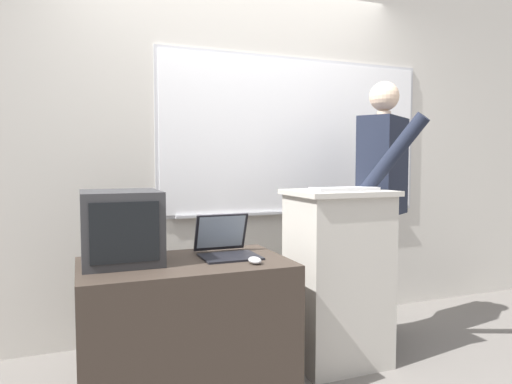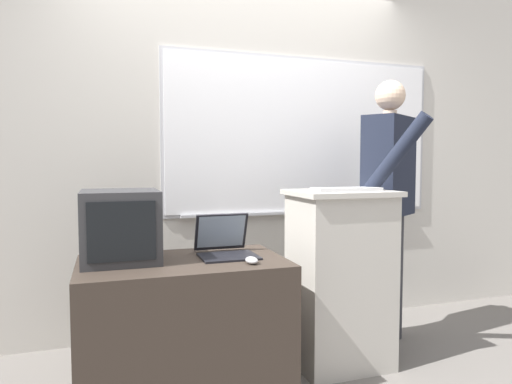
{
  "view_description": "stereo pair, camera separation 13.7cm",
  "coord_description": "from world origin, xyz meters",
  "px_view_note": "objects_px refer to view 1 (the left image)",
  "views": [
    {
      "loc": [
        -1.08,
        -2.05,
        1.22
      ],
      "look_at": [
        -0.14,
        0.33,
        1.06
      ],
      "focal_mm": 32.0,
      "sensor_mm": 36.0,
      "label": 1
    },
    {
      "loc": [
        -0.95,
        -2.1,
        1.22
      ],
      "look_at": [
        -0.14,
        0.33,
        1.06
      ],
      "focal_mm": 32.0,
      "sensor_mm": 36.0,
      "label": 2
    }
  ],
  "objects_px": {
    "crt_monitor": "(121,227)",
    "lectern_podium": "(338,276)",
    "computer_mouse_by_laptop": "(255,260)",
    "side_desk": "(186,329)",
    "wireless_keyboard": "(345,189)",
    "person_presenter": "(383,192)",
    "laptop": "(225,243)"
  },
  "relations": [
    {
      "from": "side_desk",
      "to": "crt_monitor",
      "type": "xyz_separation_m",
      "value": [
        -0.31,
        0.09,
        0.54
      ]
    },
    {
      "from": "computer_mouse_by_laptop",
      "to": "person_presenter",
      "type": "bearing_deg",
      "value": 21.7
    },
    {
      "from": "lectern_podium",
      "to": "computer_mouse_by_laptop",
      "type": "height_order",
      "value": "lectern_podium"
    },
    {
      "from": "wireless_keyboard",
      "to": "laptop",
      "type": "bearing_deg",
      "value": 173.87
    },
    {
      "from": "side_desk",
      "to": "person_presenter",
      "type": "height_order",
      "value": "person_presenter"
    },
    {
      "from": "person_presenter",
      "to": "computer_mouse_by_laptop",
      "type": "relative_size",
      "value": 17.62
    },
    {
      "from": "person_presenter",
      "to": "computer_mouse_by_laptop",
      "type": "bearing_deg",
      "value": 167.81
    },
    {
      "from": "wireless_keyboard",
      "to": "computer_mouse_by_laptop",
      "type": "distance_m",
      "value": 0.75
    },
    {
      "from": "person_presenter",
      "to": "laptop",
      "type": "xyz_separation_m",
      "value": [
        -1.17,
        -0.17,
        -0.24
      ]
    },
    {
      "from": "lectern_podium",
      "to": "laptop",
      "type": "relative_size",
      "value": 3.17
    },
    {
      "from": "side_desk",
      "to": "laptop",
      "type": "xyz_separation_m",
      "value": [
        0.24,
        0.09,
        0.42
      ]
    },
    {
      "from": "person_presenter",
      "to": "computer_mouse_by_laptop",
      "type": "height_order",
      "value": "person_presenter"
    },
    {
      "from": "side_desk",
      "to": "computer_mouse_by_laptop",
      "type": "distance_m",
      "value": 0.52
    },
    {
      "from": "person_presenter",
      "to": "crt_monitor",
      "type": "height_order",
      "value": "person_presenter"
    },
    {
      "from": "lectern_podium",
      "to": "side_desk",
      "type": "distance_m",
      "value": 0.97
    },
    {
      "from": "laptop",
      "to": "crt_monitor",
      "type": "bearing_deg",
      "value": 179.62
    },
    {
      "from": "wireless_keyboard",
      "to": "computer_mouse_by_laptop",
      "type": "relative_size",
      "value": 4.09
    },
    {
      "from": "laptop",
      "to": "wireless_keyboard",
      "type": "relative_size",
      "value": 0.82
    },
    {
      "from": "wireless_keyboard",
      "to": "person_presenter",
      "type": "bearing_deg",
      "value": 28.11
    },
    {
      "from": "person_presenter",
      "to": "lectern_podium",
      "type": "bearing_deg",
      "value": 167.96
    },
    {
      "from": "lectern_podium",
      "to": "computer_mouse_by_laptop",
      "type": "bearing_deg",
      "value": -158.41
    },
    {
      "from": "lectern_podium",
      "to": "crt_monitor",
      "type": "bearing_deg",
      "value": 179.08
    },
    {
      "from": "side_desk",
      "to": "laptop",
      "type": "distance_m",
      "value": 0.49
    },
    {
      "from": "lectern_podium",
      "to": "crt_monitor",
      "type": "relative_size",
      "value": 2.5
    },
    {
      "from": "crt_monitor",
      "to": "lectern_podium",
      "type": "bearing_deg",
      "value": -0.92
    },
    {
      "from": "side_desk",
      "to": "crt_monitor",
      "type": "distance_m",
      "value": 0.63
    },
    {
      "from": "computer_mouse_by_laptop",
      "to": "crt_monitor",
      "type": "xyz_separation_m",
      "value": [
        -0.62,
        0.27,
        0.17
      ]
    },
    {
      "from": "wireless_keyboard",
      "to": "crt_monitor",
      "type": "relative_size",
      "value": 0.97
    },
    {
      "from": "lectern_podium",
      "to": "side_desk",
      "type": "relative_size",
      "value": 1.0
    },
    {
      "from": "side_desk",
      "to": "crt_monitor",
      "type": "bearing_deg",
      "value": 163.73
    },
    {
      "from": "laptop",
      "to": "lectern_podium",
      "type": "bearing_deg",
      "value": -1.35
    },
    {
      "from": "lectern_podium",
      "to": "side_desk",
      "type": "height_order",
      "value": "lectern_podium"
    }
  ]
}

